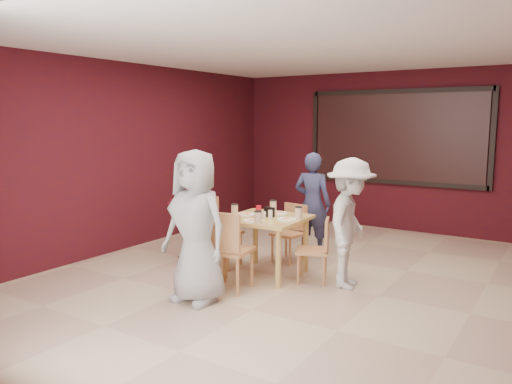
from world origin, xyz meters
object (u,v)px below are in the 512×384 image
Objects in this scene: chair_back at (291,229)px; diner_left at (191,205)px; diner_back at (312,204)px; chair_front at (227,246)px; diner_front at (196,227)px; chair_right at (318,247)px; chair_left at (218,228)px; dining_table at (266,224)px; diner_right at (350,223)px.

chair_back is 0.52× the size of diner_left.
chair_back is 0.53× the size of diner_back.
chair_front reaches higher than chair_back.
chair_right is at bearing 59.54° from diner_front.
diner_front is (0.62, -1.19, 0.31)m from chair_left.
chair_front is 0.53m from diner_front.
diner_right reaches higher than dining_table.
diner_front reaches higher than chair_back.
dining_table is 0.65× the size of diner_right.
chair_right is (0.68, 0.10, -0.22)m from dining_table.
chair_front is at bearing -46.67° from chair_left.
chair_left is 1.17× the size of chair_right.
chair_back is at bearing 72.22° from diner_back.
diner_left is 1.00× the size of diner_right.
chair_back is at bearing 51.62° from diner_right.
chair_back is 0.96m from chair_right.
diner_front reaches higher than chair_right.
diner_left is at bearing 133.45° from diner_front.
diner_left reaches higher than diner_back.
chair_left is at bearing -175.55° from chair_right.
diner_back is (0.08, 1.98, 0.22)m from chair_front.
chair_left is 1.48m from diner_back.
diner_back is at bearing 87.31° from diner_front.
diner_back is at bearing 87.58° from chair_front.
chair_front is at bearing 78.51° from diner_front.
chair_left is at bearing 95.10° from diner_left.
diner_left is at bearing 176.04° from dining_table.
dining_table is at bearing 0.99° from chair_left.
chair_right is at bearing 50.58° from chair_front.
diner_back is 1.47m from diner_right.
diner_left reaches higher than chair_front.
diner_back is 0.98× the size of diner_right.
chair_left is at bearing 133.33° from chair_front.
chair_right is 0.50m from diner_right.
diner_back is (-0.63, 1.11, 0.31)m from chair_right.
diner_left is at bearing -152.59° from chair_back.
diner_back is (0.80, 1.22, 0.24)m from chair_left.
diner_back reaches higher than chair_right.
chair_right is 0.52× the size of diner_back.
diner_front is at bearing 57.70° from diner_left.
diner_right is (1.11, -0.59, 0.31)m from chair_back.
diner_back reaches higher than chair_left.
chair_left is 0.61× the size of diner_back.
diner_left is at bearing -179.74° from chair_right.
chair_back is at bearing 93.54° from dining_table.
dining_table is 0.77m from chair_back.
chair_right is (0.72, -0.64, -0.01)m from chair_back.
chair_left reaches higher than chair_back.
chair_back is at bearing 46.53° from chair_left.
chair_front is 1.19× the size of chair_back.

